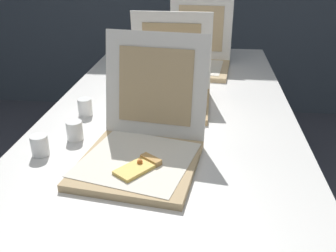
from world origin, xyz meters
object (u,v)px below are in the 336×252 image
Objects in this scene: pizza_box_front at (142,145)px; pizza_box_back at (197,60)px; pizza_box_middle at (168,91)px; cup_white_near_left at (40,145)px; cup_white_mid at (85,107)px; cup_white_far at (121,80)px; table at (168,131)px; cup_white_near_center at (75,131)px.

pizza_box_back reaches higher than pizza_box_front.
pizza_box_front is at bearing -92.72° from pizza_box_middle.
cup_white_near_left is (-0.44, -0.96, -0.02)m from pizza_box_back.
cup_white_mid is 0.33m from cup_white_far.
pizza_box_middle reaches higher than cup_white_mid.
cup_white_far is at bearing 126.76° from table.
table is 0.20m from pizza_box_middle.
cup_white_far is at bearing 145.43° from pizza_box_middle.
cup_white_near_center is at bearing -81.75° from cup_white_mid.
cup_white_near_center is (-0.27, -0.36, -0.02)m from pizza_box_middle.
pizza_box_back is at bearing 58.17° from cup_white_mid.
cup_white_near_center is 0.52m from cup_white_far.
cup_white_near_left is at bearing -141.12° from table.
pizza_box_middle reaches higher than cup_white_near_center.
pizza_box_front is 0.32m from cup_white_near_left.
cup_white_mid is 0.20m from cup_white_near_center.
pizza_box_front is 0.27m from cup_white_near_center.
pizza_box_middle is 5.36× the size of cup_white_far.
cup_white_near_left is at bearing -99.83° from cup_white_far.
cup_white_near_left and cup_white_far have the same top height.
cup_white_near_left is 0.64m from cup_white_far.
cup_white_near_center is at bearing -127.06° from pizza_box_middle.
cup_white_near_center is at bearing -147.86° from table.
table is 6.37× the size of pizza_box_middle.
cup_white_near_center is 1.00× the size of cup_white_near_left.
table is 34.20× the size of cup_white_near_left.
pizza_box_middle reaches higher than pizza_box_front.
pizza_box_middle is 0.50m from pizza_box_back.
pizza_box_back is at bearing 65.10° from cup_white_near_left.
cup_white_near_center is (-0.37, -0.85, -0.02)m from pizza_box_back.
pizza_box_middle is at bearing -35.26° from cup_white_far.
cup_white_near_center and cup_white_far have the same top height.
cup_white_mid is at bearing 98.25° from cup_white_near_center.
table is at bearing -83.90° from pizza_box_middle.
pizza_box_front is 0.46m from pizza_box_middle.
pizza_box_middle reaches higher than cup_white_near_left.
pizza_box_middle is (-0.02, 0.17, 0.10)m from table.
pizza_box_front is 0.67m from cup_white_far.
cup_white_mid is at bearing 82.02° from cup_white_near_left.
pizza_box_back is 5.54× the size of cup_white_near_center.
pizza_box_front is at bearing -48.24° from cup_white_mid.
cup_white_mid and cup_white_near_center have the same top height.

